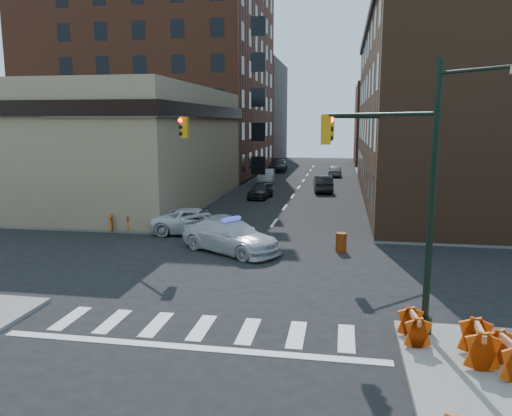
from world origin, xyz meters
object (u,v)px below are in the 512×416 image
at_px(pedestrian_a, 119,212).
at_px(barricade_nw_a, 155,217).
at_px(parked_car_wfar, 266,176).
at_px(barrel_road, 341,242).
at_px(parked_car_wnear, 261,190).
at_px(barrel_bank, 201,228).
at_px(police_car, 230,236).
at_px(parked_car_enear, 323,184).
at_px(barricade_se_a, 479,344).
at_px(pedestrian_b, 89,212).
at_px(pickup, 198,221).

relative_size(pedestrian_a, barricade_nw_a, 1.88).
relative_size(parked_car_wfar, barrel_road, 4.75).
distance_m(parked_car_wnear, barrel_road, 18.21).
bearing_deg(barrel_bank, barricade_nw_a, 146.76).
bearing_deg(pedestrian_a, parked_car_wfar, 121.71).
bearing_deg(police_car, parked_car_enear, 21.63).
height_order(barrel_bank, barricade_nw_a, barrel_bank).
relative_size(barricade_se_a, barricade_nw_a, 1.25).
xyz_separation_m(parked_car_wfar, barricade_nw_a, (-3.57, -22.57, -0.20)).
relative_size(pedestrian_b, barricade_se_a, 1.50).
bearing_deg(police_car, pedestrian_b, 100.81).
xyz_separation_m(pedestrian_b, barrel_road, (14.88, -2.50, -0.66)).
relative_size(pedestrian_b, barrel_road, 2.06).
height_order(pickup, barrel_bank, pickup).
bearing_deg(barrel_bank, parked_car_wfar, 90.20).
relative_size(parked_car_enear, pedestrian_b, 2.33).
xyz_separation_m(police_car, parked_car_wnear, (-1.40, 17.81, -0.13)).
distance_m(pedestrian_b, barrel_road, 15.11).
height_order(parked_car_wfar, barricade_se_a, parked_car_wfar).
bearing_deg(pedestrian_a, parked_car_enear, 102.93).
relative_size(police_car, parked_car_enear, 1.20).
bearing_deg(barricade_se_a, barrel_bank, 43.61).
bearing_deg(pedestrian_b, parked_car_wnear, 35.51).
height_order(parked_car_wnear, pedestrian_b, pedestrian_b).
height_order(pedestrian_a, pedestrian_b, pedestrian_a).
height_order(police_car, pedestrian_b, pedestrian_b).
bearing_deg(barricade_se_a, pedestrian_b, 56.34).
height_order(police_car, parked_car_wnear, police_car).
bearing_deg(police_car, barricade_se_a, -108.35).
bearing_deg(parked_car_wnear, parked_car_wfar, 101.19).
bearing_deg(barrel_road, parked_car_wfar, 106.34).
relative_size(parked_car_wfar, pedestrian_b, 2.30).
bearing_deg(parked_car_wfar, pedestrian_a, -106.44).
xyz_separation_m(parked_car_wfar, barrel_bank, (0.09, -24.97, -0.27)).
relative_size(barrel_road, barricade_nw_a, 0.91).
relative_size(barrel_road, barrel_bank, 1.00).
bearing_deg(parked_car_wnear, pickup, -90.36).
bearing_deg(parked_car_wnear, pedestrian_a, -107.95).
height_order(parked_car_wfar, pedestrian_a, pedestrian_a).
bearing_deg(police_car, parked_car_wnear, 35.41).
xyz_separation_m(parked_car_wnear, barrel_bank, (-0.99, -14.76, -0.20)).
xyz_separation_m(pickup, parked_car_wfar, (0.30, 24.36, 0.02)).
bearing_deg(parked_car_wnear, parked_car_enear, 48.24).
height_order(police_car, pedestrian_a, pedestrian_a).
relative_size(barrel_road, barricade_se_a, 0.73).
xyz_separation_m(parked_car_wnear, pedestrian_a, (-6.14, -14.36, 0.47)).
bearing_deg(parked_car_wfar, barrel_bank, -94.59).
relative_size(police_car, barrel_road, 5.79).
bearing_deg(pedestrian_b, parked_car_enear, 30.25).
xyz_separation_m(police_car, pedestrian_b, (-9.42, 3.45, 0.33)).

